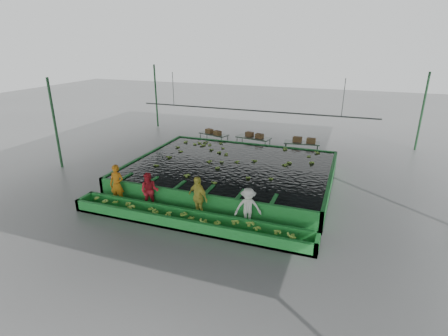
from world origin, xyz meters
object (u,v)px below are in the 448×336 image
(worker_b, at_px, (150,191))
(box_stack_right, at_px, (304,142))
(packing_table_left, at_px, (214,140))
(flotation_tank, at_px, (231,172))
(worker_d, at_px, (248,208))
(packing_table_right, at_px, (301,150))
(worker_a, at_px, (117,184))
(worker_c, at_px, (198,197))
(packing_table_mid, at_px, (253,144))
(box_stack_mid, at_px, (254,137))
(box_stack_left, at_px, (213,134))
(sorting_trough, at_px, (188,220))

(worker_b, height_order, box_stack_right, worker_b)
(packing_table_left, bearing_deg, flotation_tank, -60.02)
(worker_d, bearing_deg, flotation_tank, 93.32)
(box_stack_right, bearing_deg, packing_table_right, -172.77)
(worker_a, xyz_separation_m, worker_c, (3.88, 0.00, 0.01))
(worker_c, bearing_deg, packing_table_mid, 115.64)
(packing_table_mid, bearing_deg, packing_table_left, 175.39)
(packing_table_mid, bearing_deg, packing_table_right, -0.48)
(worker_d, height_order, box_stack_mid, worker_d)
(flotation_tank, height_order, box_stack_mid, box_stack_mid)
(box_stack_mid, bearing_deg, worker_a, -111.04)
(worker_b, distance_m, packing_table_mid, 9.56)
(worker_a, relative_size, worker_c, 0.99)
(packing_table_mid, xyz_separation_m, box_stack_left, (-2.82, 0.13, 0.42))
(packing_table_right, distance_m, box_stack_mid, 3.06)
(flotation_tank, height_order, packing_table_right, packing_table_right)
(flotation_tank, xyz_separation_m, box_stack_left, (-3.05, 5.19, 0.46))
(worker_b, height_order, box_stack_mid, worker_b)
(flotation_tank, distance_m, worker_b, 4.82)
(worker_b, distance_m, worker_c, 2.24)
(worker_d, bearing_deg, box_stack_left, 95.19)
(worker_a, distance_m, worker_c, 3.88)
(worker_a, xyz_separation_m, packing_table_right, (6.63, 9.33, -0.41))
(box_stack_left, bearing_deg, flotation_tank, -59.55)
(worker_c, xyz_separation_m, packing_table_right, (2.75, 9.33, -0.42))
(worker_a, height_order, packing_table_mid, worker_a)
(worker_a, relative_size, box_stack_left, 1.43)
(flotation_tank, distance_m, box_stack_right, 5.88)
(flotation_tank, height_order, packing_table_left, packing_table_left)
(worker_b, xyz_separation_m, packing_table_mid, (1.92, 9.36, -0.32))
(worker_b, bearing_deg, flotation_tank, 45.42)
(packing_table_mid, bearing_deg, worker_b, -101.60)
(packing_table_right, bearing_deg, box_stack_mid, 178.90)
(worker_a, bearing_deg, box_stack_left, 78.29)
(worker_b, bearing_deg, sorting_trough, -38.48)
(packing_table_left, bearing_deg, box_stack_mid, -3.89)
(worker_c, bearing_deg, box_stack_mid, 115.32)
(sorting_trough, distance_m, worker_b, 2.36)
(worker_b, relative_size, box_stack_left, 1.32)
(packing_table_mid, xyz_separation_m, box_stack_mid, (0.05, 0.03, 0.50))
(packing_table_left, bearing_deg, worker_a, -94.41)
(worker_a, relative_size, worker_b, 1.09)
(sorting_trough, relative_size, box_stack_left, 8.06)
(worker_a, distance_m, packing_table_left, 9.62)
(worker_b, height_order, packing_table_right, worker_b)
(flotation_tank, relative_size, worker_c, 5.57)
(worker_d, xyz_separation_m, box_stack_mid, (-2.37, 9.39, 0.19))
(sorting_trough, bearing_deg, worker_b, 159.57)
(worker_a, bearing_deg, worker_b, -7.26)
(flotation_tank, xyz_separation_m, packing_table_mid, (-0.23, 5.06, 0.05))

